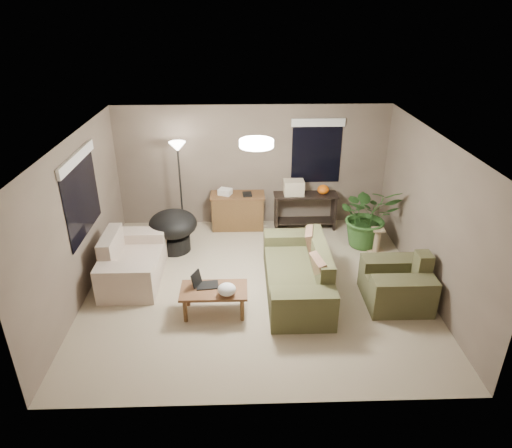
{
  "coord_description": "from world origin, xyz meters",
  "views": [
    {
      "loc": [
        -0.22,
        -6.41,
        4.26
      ],
      "look_at": [
        0.0,
        0.2,
        1.05
      ],
      "focal_mm": 32.0,
      "sensor_mm": 36.0,
      "label": 1
    }
  ],
  "objects_px": {
    "desk": "(238,211)",
    "main_sofa": "(299,275)",
    "coffee_table": "(214,293)",
    "cat_scratching_post": "(377,242)",
    "floor_lamp": "(178,158)",
    "armchair": "(397,285)",
    "loveseat": "(132,263)",
    "houseplant": "(367,222)",
    "papasan_chair": "(173,228)",
    "console_table": "(305,208)"
  },
  "relations": [
    {
      "from": "desk",
      "to": "main_sofa",
      "type": "bearing_deg",
      "value": -67.29
    },
    {
      "from": "coffee_table",
      "to": "cat_scratching_post",
      "type": "bearing_deg",
      "value": 30.85
    },
    {
      "from": "main_sofa",
      "to": "desk",
      "type": "bearing_deg",
      "value": 112.71
    },
    {
      "from": "main_sofa",
      "to": "floor_lamp",
      "type": "height_order",
      "value": "floor_lamp"
    },
    {
      "from": "main_sofa",
      "to": "armchair",
      "type": "distance_m",
      "value": 1.54
    },
    {
      "from": "main_sofa",
      "to": "loveseat",
      "type": "distance_m",
      "value": 2.83
    },
    {
      "from": "houseplant",
      "to": "papasan_chair",
      "type": "bearing_deg",
      "value": -178.55
    },
    {
      "from": "loveseat",
      "to": "armchair",
      "type": "height_order",
      "value": "same"
    },
    {
      "from": "armchair",
      "to": "cat_scratching_post",
      "type": "distance_m",
      "value": 1.56
    },
    {
      "from": "console_table",
      "to": "houseplant",
      "type": "height_order",
      "value": "houseplant"
    },
    {
      "from": "floor_lamp",
      "to": "coffee_table",
      "type": "bearing_deg",
      "value": -74.24
    },
    {
      "from": "coffee_table",
      "to": "houseplant",
      "type": "xyz_separation_m",
      "value": [
        2.83,
        2.09,
        0.13
      ]
    },
    {
      "from": "houseplant",
      "to": "loveseat",
      "type": "bearing_deg",
      "value": -165.86
    },
    {
      "from": "loveseat",
      "to": "coffee_table",
      "type": "relative_size",
      "value": 1.6
    },
    {
      "from": "houseplant",
      "to": "cat_scratching_post",
      "type": "bearing_deg",
      "value": -68.66
    },
    {
      "from": "loveseat",
      "to": "houseplant",
      "type": "distance_m",
      "value": 4.41
    },
    {
      "from": "loveseat",
      "to": "armchair",
      "type": "relative_size",
      "value": 1.6
    },
    {
      "from": "armchair",
      "to": "floor_lamp",
      "type": "bearing_deg",
      "value": 145.31
    },
    {
      "from": "loveseat",
      "to": "armchair",
      "type": "distance_m",
      "value": 4.36
    },
    {
      "from": "armchair",
      "to": "main_sofa",
      "type": "bearing_deg",
      "value": 167.51
    },
    {
      "from": "desk",
      "to": "floor_lamp",
      "type": "xyz_separation_m",
      "value": [
        -1.11,
        -0.21,
        1.22
      ]
    },
    {
      "from": "floor_lamp",
      "to": "houseplant",
      "type": "distance_m",
      "value": 3.81
    },
    {
      "from": "loveseat",
      "to": "cat_scratching_post",
      "type": "height_order",
      "value": "loveseat"
    },
    {
      "from": "houseplant",
      "to": "coffee_table",
      "type": "bearing_deg",
      "value": -143.57
    },
    {
      "from": "loveseat",
      "to": "papasan_chair",
      "type": "xyz_separation_m",
      "value": [
        0.59,
        0.98,
        0.17
      ]
    },
    {
      "from": "floor_lamp",
      "to": "houseplant",
      "type": "bearing_deg",
      "value": -9.87
    },
    {
      "from": "desk",
      "to": "papasan_chair",
      "type": "bearing_deg",
      "value": -142.25
    },
    {
      "from": "armchair",
      "to": "houseplant",
      "type": "distance_m",
      "value": 1.89
    },
    {
      "from": "coffee_table",
      "to": "cat_scratching_post",
      "type": "relative_size",
      "value": 2.0
    },
    {
      "from": "papasan_chair",
      "to": "floor_lamp",
      "type": "relative_size",
      "value": 0.55
    },
    {
      "from": "main_sofa",
      "to": "houseplant",
      "type": "xyz_separation_m",
      "value": [
        1.49,
        1.54,
        0.19
      ]
    },
    {
      "from": "armchair",
      "to": "papasan_chair",
      "type": "bearing_deg",
      "value": 154.3
    },
    {
      "from": "main_sofa",
      "to": "console_table",
      "type": "bearing_deg",
      "value": 80.36
    },
    {
      "from": "main_sofa",
      "to": "floor_lamp",
      "type": "relative_size",
      "value": 1.15
    },
    {
      "from": "loveseat",
      "to": "cat_scratching_post",
      "type": "relative_size",
      "value": 3.2
    },
    {
      "from": "houseplant",
      "to": "cat_scratching_post",
      "type": "distance_m",
      "value": 0.44
    },
    {
      "from": "papasan_chair",
      "to": "coffee_table",
      "type": "bearing_deg",
      "value": -66.75
    },
    {
      "from": "cat_scratching_post",
      "to": "desk",
      "type": "bearing_deg",
      "value": 156.01
    },
    {
      "from": "main_sofa",
      "to": "houseplant",
      "type": "bearing_deg",
      "value": 46.05
    },
    {
      "from": "coffee_table",
      "to": "floor_lamp",
      "type": "height_order",
      "value": "floor_lamp"
    },
    {
      "from": "loveseat",
      "to": "desk",
      "type": "xyz_separation_m",
      "value": [
        1.79,
        1.92,
        0.08
      ]
    },
    {
      "from": "floor_lamp",
      "to": "cat_scratching_post",
      "type": "bearing_deg",
      "value": -14.29
    },
    {
      "from": "console_table",
      "to": "houseplant",
      "type": "bearing_deg",
      "value": -36.35
    },
    {
      "from": "armchair",
      "to": "cat_scratching_post",
      "type": "height_order",
      "value": "armchair"
    },
    {
      "from": "console_table",
      "to": "cat_scratching_post",
      "type": "xyz_separation_m",
      "value": [
        1.21,
        -1.12,
        -0.22
      ]
    },
    {
      "from": "main_sofa",
      "to": "console_table",
      "type": "distance_m",
      "value": 2.38
    },
    {
      "from": "armchair",
      "to": "coffee_table",
      "type": "bearing_deg",
      "value": -175.73
    },
    {
      "from": "console_table",
      "to": "cat_scratching_post",
      "type": "height_order",
      "value": "console_table"
    },
    {
      "from": "coffee_table",
      "to": "papasan_chair",
      "type": "height_order",
      "value": "papasan_chair"
    },
    {
      "from": "coffee_table",
      "to": "papasan_chair",
      "type": "distance_m",
      "value": 2.17
    }
  ]
}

